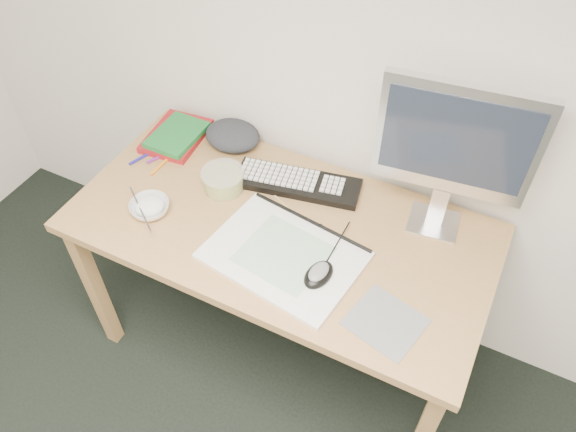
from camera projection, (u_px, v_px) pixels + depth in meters
name	position (u px, v px, depth m)	size (l,w,h in m)	color
desk	(280.00, 241.00, 1.92)	(1.40, 0.70, 0.75)	#B38052
mousepad	(385.00, 322.00, 1.60)	(0.20, 0.18, 0.00)	slate
sketchpad	(284.00, 255.00, 1.76)	(0.47, 0.33, 0.01)	white
keyboard	(298.00, 183.00, 1.97)	(0.44, 0.14, 0.03)	black
monitor	(455.00, 145.00, 1.62)	(0.46, 0.16, 0.54)	silver
mouse	(319.00, 272.00, 1.68)	(0.07, 0.12, 0.04)	black
rice_bowl	(150.00, 208.00, 1.88)	(0.13, 0.13, 0.04)	white
chopsticks	(140.00, 209.00, 1.84)	(0.02, 0.02, 0.22)	#ADADB0
fruit_tub	(223.00, 180.00, 1.95)	(0.15, 0.15, 0.07)	#EEC554
book_red	(176.00, 136.00, 2.15)	(0.19, 0.26, 0.03)	maroon
book_green	(177.00, 135.00, 2.12)	(0.16, 0.22, 0.02)	#1B6D2E
cloth_lump	(233.00, 136.00, 2.11)	(0.18, 0.15, 0.07)	#262A2E
pencil_pink	(267.00, 214.00, 1.88)	(0.01, 0.01, 0.17)	pink
pencil_tan	(289.00, 210.00, 1.90)	(0.01, 0.01, 0.17)	tan
pencil_black	(297.00, 221.00, 1.86)	(0.01, 0.01, 0.17)	black
marker_blue	(143.00, 157.00, 2.08)	(0.01, 0.01, 0.12)	#1E1B93
marker_orange	(162.00, 165.00, 2.05)	(0.01, 0.01, 0.12)	orange
marker_purple	(162.00, 156.00, 2.08)	(0.01, 0.01, 0.12)	#6A2588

